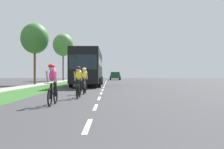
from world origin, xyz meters
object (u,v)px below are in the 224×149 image
cyclist_distant (85,80)px  suv_blue (96,76)px  street_tree_near (35,39)px  cyclist_lead (53,84)px  cyclist_trailing (79,82)px  street_tree_far (63,45)px  bus_black (88,66)px  pickup_dark_green (115,76)px

cyclist_distant → suv_blue: (-0.71, 27.48, 0.14)m
suv_blue → street_tree_near: bearing=-114.0°
cyclist_lead → cyclist_distant: size_ratio=1.00×
cyclist_trailing → suv_blue: suv_blue is taller
cyclist_distant → street_tree_near: 15.97m
street_tree_far → cyclist_distant: bearing=-78.0°
cyclist_trailing → suv_blue: 30.41m
cyclist_lead → cyclist_trailing: (0.66, 3.01, 0.00)m
bus_black → cyclist_lead: bearing=-90.2°
cyclist_trailing → bus_black: 14.20m
cyclist_lead → street_tree_near: (-6.14, 19.69, 4.35)m
pickup_dark_green → street_tree_near: 27.72m
bus_black → street_tree_far: bearing=106.5°
cyclist_lead → street_tree_far: street_tree_far is taller
suv_blue → pickup_dark_green: suv_blue is taller
cyclist_distant → pickup_dark_green: pickup_dark_green is taller
cyclist_lead → street_tree_far: (-6.06, 37.73, 5.60)m
cyclist_distant → bus_black: size_ratio=0.15×
bus_black → pickup_dark_green: (3.36, 28.19, -1.15)m
bus_black → street_tree_near: size_ratio=1.69×
cyclist_lead → suv_blue: bearing=90.0°
cyclist_trailing → street_tree_far: bearing=100.9°
suv_blue → street_tree_far: bearing=144.5°
bus_black → suv_blue: 16.29m
pickup_dark_green → street_tree_near: size_ratio=0.74×
pickup_dark_green → street_tree_near: (-9.56, -25.66, 4.34)m
cyclist_distant → street_tree_near: street_tree_near is taller
bus_black → cyclist_trailing: bearing=-87.6°
cyclist_lead → cyclist_trailing: 3.08m
suv_blue → street_tree_far: street_tree_far is taller
cyclist_distant → suv_blue: suv_blue is taller
suv_blue → cyclist_distant: bearing=-88.5°
cyclist_distant → street_tree_near: (-6.83, 13.76, 4.35)m
suv_blue → pickup_dark_green: (3.43, 11.93, -0.12)m
cyclist_trailing → cyclist_distant: 2.92m
suv_blue → street_tree_far: 9.22m
cyclist_lead → pickup_dark_green: size_ratio=0.34×
pickup_dark_green → cyclist_trailing: bearing=-93.7°
cyclist_lead → suv_blue: 33.42m
cyclist_lead → street_tree_far: bearing=99.1°
cyclist_distant → street_tree_far: 32.98m
street_tree_near → pickup_dark_green: bearing=69.6°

